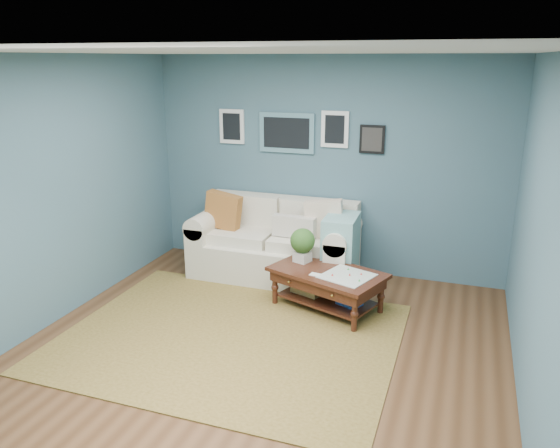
% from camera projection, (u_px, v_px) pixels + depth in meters
% --- Properties ---
extents(room_shell, '(5.00, 5.02, 2.70)m').
position_uv_depth(room_shell, '(251.00, 217.00, 4.63)').
color(room_shell, brown).
rests_on(room_shell, ground).
extents(area_rug, '(3.23, 2.58, 0.01)m').
position_uv_depth(area_rug, '(230.00, 337.00, 5.40)').
color(area_rug, brown).
rests_on(area_rug, ground).
extents(loveseat, '(2.07, 0.94, 1.07)m').
position_uv_depth(loveseat, '(282.00, 243.00, 6.80)').
color(loveseat, '#EFE5CA').
rests_on(loveseat, ground).
extents(coffee_table, '(1.36, 1.06, 0.84)m').
position_uv_depth(coffee_table, '(323.00, 276.00, 5.96)').
color(coffee_table, black).
rests_on(coffee_table, ground).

